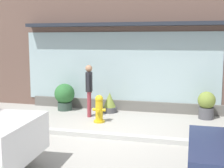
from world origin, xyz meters
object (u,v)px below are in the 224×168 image
fire_hydrant (99,109)px  pedestrian_with_handbag (89,87)px  potted_plant_near_hydrant (110,103)px  potted_plant_low_front (206,104)px  potted_plant_window_right (65,96)px

fire_hydrant → pedestrian_with_handbag: (-0.53, 0.63, 0.57)m
potted_plant_near_hydrant → fire_hydrant: bearing=-88.8°
potted_plant_near_hydrant → pedestrian_with_handbag: bearing=-125.6°
pedestrian_with_handbag → potted_plant_near_hydrant: 1.08m
fire_hydrant → potted_plant_near_hydrant: bearing=91.2°
potted_plant_near_hydrant → potted_plant_low_front: 3.20m
potted_plant_near_hydrant → potted_plant_low_front: size_ratio=0.80×
pedestrian_with_handbag → potted_plant_low_front: bearing=-94.2°
fire_hydrant → potted_plant_window_right: (-1.67, 1.25, 0.11)m
fire_hydrant → potted_plant_near_hydrant: size_ratio=1.21×
potted_plant_near_hydrant → potted_plant_low_front: bearing=-1.1°
fire_hydrant → potted_plant_near_hydrant: (-0.03, 1.32, -0.08)m
potted_plant_window_right → potted_plant_near_hydrant: bearing=2.6°
fire_hydrant → potted_plant_window_right: 2.09m
pedestrian_with_handbag → potted_plant_window_right: bearing=47.4°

